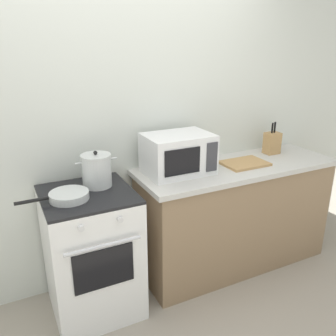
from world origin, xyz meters
The scene contains 9 objects.
back_wall centered at (0.30, 0.97, 1.25)m, with size 4.40×0.10×2.50m, color silver.
lower_cabinet_right centered at (0.90, 0.62, 0.44)m, with size 1.64×0.56×0.88m, color #8C7051.
countertop_right centered at (0.90, 0.62, 0.90)m, with size 1.70×0.60×0.04m, color beige.
stove centered at (-0.35, 0.60, 0.46)m, with size 0.60×0.64×0.92m.
stock_pot centered at (-0.25, 0.69, 1.03)m, with size 0.29×0.21×0.26m.
frying_pan centered at (-0.48, 0.55, 0.95)m, with size 0.45×0.25×0.05m.
microwave centered at (0.37, 0.68, 1.07)m, with size 0.50×0.37×0.30m.
cutting_board centered at (0.95, 0.60, 0.93)m, with size 0.36×0.26×0.02m, color tan.
knife_block centered at (1.36, 0.74, 1.02)m, with size 0.13×0.10×0.28m.
Camera 1 is at (-0.83, -1.57, 1.87)m, focal length 37.88 mm.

